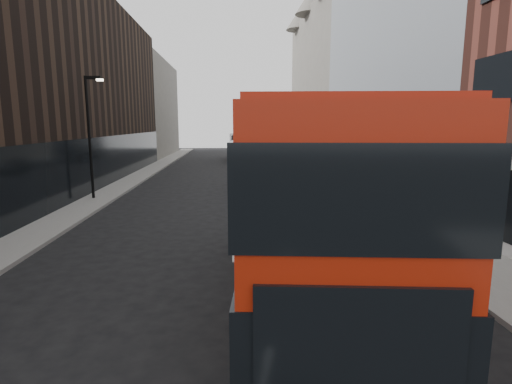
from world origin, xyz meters
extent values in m
cube|color=slate|center=(7.50, 25.00, 0.07)|extent=(3.00, 80.00, 0.15)
cube|color=slate|center=(-8.00, 25.00, 0.07)|extent=(2.00, 80.00, 0.15)
cube|color=#92969C|center=(11.50, 21.00, 10.00)|extent=(5.00, 22.00, 20.00)
cube|color=silver|center=(9.15, 21.00, 1.90)|extent=(0.35, 21.00, 3.80)
cube|color=#656059|center=(11.50, 44.00, 9.00)|extent=(5.00, 24.00, 18.00)
cone|color=#656059|center=(9.50, 52.00, 19.50)|extent=(4.00, 4.00, 3.00)
cube|color=black|center=(-11.50, 30.00, 7.00)|extent=(5.00, 24.00, 14.00)
cube|color=#656059|center=(-11.50, 52.00, 6.50)|extent=(5.00, 20.00, 13.00)
cylinder|color=black|center=(-8.30, 18.00, 3.65)|extent=(0.16, 0.16, 7.00)
cube|color=black|center=(-7.90, 18.00, 7.05)|extent=(0.90, 0.15, 0.18)
cube|color=#FFF2CC|center=(-7.50, 18.00, 6.93)|extent=(0.35, 0.22, 0.12)
cube|color=#991B09|center=(1.91, 4.03, 2.58)|extent=(3.86, 12.02, 4.29)
cube|color=black|center=(1.91, 4.03, 1.88)|extent=(3.98, 12.08, 1.18)
cube|color=black|center=(1.91, 4.03, 3.70)|extent=(3.98, 12.08, 1.18)
cube|color=black|center=(1.31, -1.88, 2.04)|extent=(2.28, 0.31, 1.50)
cube|color=black|center=(2.51, 9.93, 2.04)|extent=(2.28, 0.31, 1.50)
cube|color=#991B09|center=(1.91, 4.03, 4.75)|extent=(3.70, 11.54, 0.12)
cylinder|color=black|center=(1.10, 7.91, 0.54)|extent=(0.43, 1.10, 1.07)
cylinder|color=black|center=(3.48, 7.67, 0.54)|extent=(0.43, 1.10, 1.07)
cylinder|color=black|center=(0.35, 0.39, 0.54)|extent=(0.43, 1.10, 1.07)
cylinder|color=black|center=(2.72, 0.15, 0.54)|extent=(0.43, 1.10, 1.07)
cube|color=black|center=(0.80, 44.71, 1.73)|extent=(2.49, 9.81, 2.75)
cube|color=black|center=(0.80, 44.71, 1.55)|extent=(2.61, 9.86, 0.97)
cube|color=black|center=(0.94, 39.81, 1.68)|extent=(1.88, 0.13, 1.24)
cube|color=black|center=(0.66, 49.62, 1.68)|extent=(1.88, 0.13, 1.24)
cube|color=black|center=(0.80, 44.71, 3.13)|extent=(2.39, 9.42, 0.12)
cylinder|color=black|center=(-0.25, 47.80, 0.44)|extent=(0.29, 0.89, 0.89)
cylinder|color=black|center=(1.67, 47.86, 0.44)|extent=(0.29, 0.89, 0.89)
cylinder|color=black|center=(-0.07, 41.57, 0.44)|extent=(0.29, 0.89, 0.89)
cylinder|color=black|center=(1.85, 41.62, 0.44)|extent=(0.29, 0.89, 0.89)
imported|color=black|center=(1.31, 20.00, 0.75)|extent=(1.99, 4.47, 1.49)
imported|color=gray|center=(1.28, 22.28, 0.76)|extent=(2.02, 4.71, 1.51)
imported|color=black|center=(1.92, 31.65, 0.65)|extent=(2.19, 4.62, 1.30)
camera|label=1|loc=(-0.02, -5.76, 4.48)|focal=28.00mm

